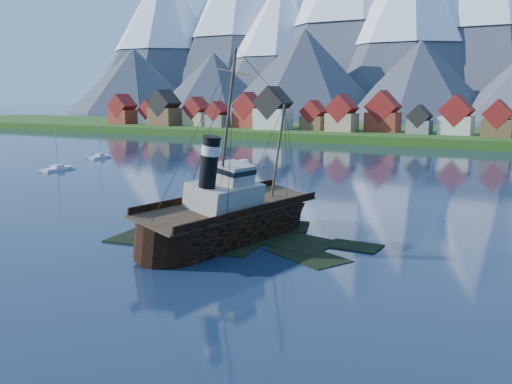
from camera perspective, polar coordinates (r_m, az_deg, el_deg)
The scene contains 9 objects.
ground at distance 68.00m, azimuth -3.74°, elevation -4.79°, with size 1400.00×1400.00×0.00m, color #16253D.
shoal at distance 68.93m, azimuth -1.51°, elevation -4.87°, with size 31.71×21.24×1.14m.
shore_bank at distance 228.42m, azimuth 20.52°, elevation 4.89°, with size 600.00×80.00×3.20m, color #1F4012.
seawall at distance 191.13m, azimuth 18.65°, elevation 4.15°, with size 600.00×2.50×2.00m, color #3F3D38.
town at distance 218.54m, azimuth 11.23°, elevation 7.48°, with size 250.96×16.69×17.30m.
tugboat_wreck at distance 67.81m, azimuth -2.21°, elevation -2.27°, with size 6.81×29.36×23.27m.
sailboat_a at distance 136.47m, azimuth -19.22°, elevation 2.15°, with size 3.12×8.85×10.58m.
sailboat_b at distance 158.89m, azimuth -15.34°, elevation 3.36°, with size 3.13×7.81×11.02m.
sailboat_c at distance 138.45m, azimuth -1.22°, elevation 2.80°, with size 7.15×7.77×10.90m.
Camera 1 is at (36.36, -54.86, 17.10)m, focal length 40.00 mm.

